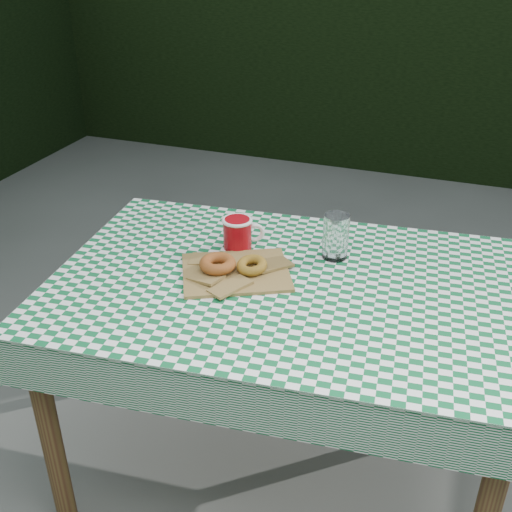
{
  "coord_description": "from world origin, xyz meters",
  "views": [
    {
      "loc": [
        0.28,
        -1.51,
        1.68
      ],
      "look_at": [
        -0.27,
        0.0,
        0.79
      ],
      "focal_mm": 43.48,
      "sensor_mm": 36.0,
      "label": 1
    }
  ],
  "objects_px": {
    "paper_bag": "(236,271)",
    "coffee_mug": "(237,233)",
    "drinking_glass": "(336,236)",
    "table": "(281,385)"
  },
  "relations": [
    {
      "from": "coffee_mug",
      "to": "drinking_glass",
      "type": "distance_m",
      "value": 0.3
    },
    {
      "from": "paper_bag",
      "to": "drinking_glass",
      "type": "xyz_separation_m",
      "value": [
        0.25,
        0.2,
        0.06
      ]
    },
    {
      "from": "table",
      "to": "drinking_glass",
      "type": "bearing_deg",
      "value": 56.59
    },
    {
      "from": "table",
      "to": "drinking_glass",
      "type": "xyz_separation_m",
      "value": [
        0.1,
        0.19,
        0.45
      ]
    },
    {
      "from": "paper_bag",
      "to": "drinking_glass",
      "type": "distance_m",
      "value": 0.32
    },
    {
      "from": "table",
      "to": "coffee_mug",
      "type": "xyz_separation_m",
      "value": [
        -0.2,
        0.15,
        0.43
      ]
    },
    {
      "from": "drinking_glass",
      "to": "coffee_mug",
      "type": "bearing_deg",
      "value": -171.5
    },
    {
      "from": "paper_bag",
      "to": "coffee_mug",
      "type": "xyz_separation_m",
      "value": [
        -0.05,
        0.15,
        0.04
      ]
    },
    {
      "from": "coffee_mug",
      "to": "drinking_glass",
      "type": "xyz_separation_m",
      "value": [
        0.3,
        0.04,
        0.02
      ]
    },
    {
      "from": "table",
      "to": "paper_bag",
      "type": "distance_m",
      "value": 0.41
    }
  ]
}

